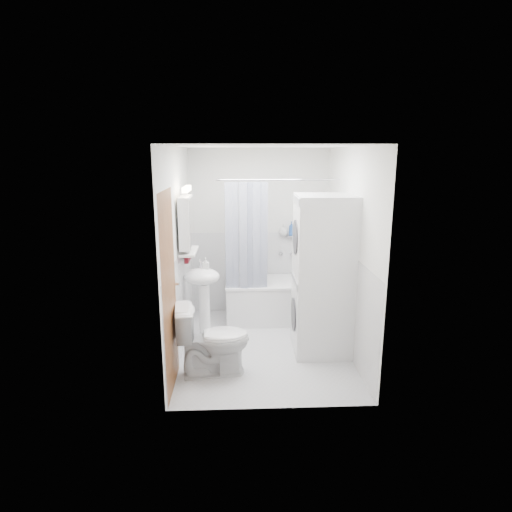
{
  "coord_description": "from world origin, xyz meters",
  "views": [
    {
      "loc": [
        -0.32,
        -4.85,
        2.32
      ],
      "look_at": [
        -0.1,
        0.15,
        1.12
      ],
      "focal_mm": 30.0,
      "sensor_mm": 36.0,
      "label": 1
    }
  ],
  "objects_px": {
    "washer_dryer": "(323,275)",
    "bathtub": "(279,298)",
    "sink": "(203,288)",
    "toilet": "(213,340)"
  },
  "relations": [
    {
      "from": "sink",
      "to": "toilet",
      "type": "xyz_separation_m",
      "value": [
        0.16,
        -0.83,
        -0.32
      ]
    },
    {
      "from": "washer_dryer",
      "to": "sink",
      "type": "bearing_deg",
      "value": 168.46
    },
    {
      "from": "bathtub",
      "to": "toilet",
      "type": "relative_size",
      "value": 1.91
    },
    {
      "from": "washer_dryer",
      "to": "bathtub",
      "type": "bearing_deg",
      "value": 113.14
    },
    {
      "from": "sink",
      "to": "toilet",
      "type": "bearing_deg",
      "value": -78.8
    },
    {
      "from": "sink",
      "to": "bathtub",
      "type": "bearing_deg",
      "value": 34.18
    },
    {
      "from": "washer_dryer",
      "to": "toilet",
      "type": "bearing_deg",
      "value": -156.97
    },
    {
      "from": "bathtub",
      "to": "washer_dryer",
      "type": "bearing_deg",
      "value": -67.87
    },
    {
      "from": "bathtub",
      "to": "sink",
      "type": "distance_m",
      "value": 1.29
    },
    {
      "from": "sink",
      "to": "toilet",
      "type": "height_order",
      "value": "sink"
    }
  ]
}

